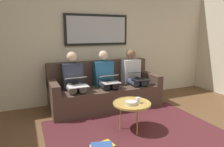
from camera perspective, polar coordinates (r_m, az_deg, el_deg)
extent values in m
cube|color=beige|center=(4.53, -4.57, 8.92)|extent=(6.00, 0.12, 2.60)
cube|color=#4C1E23|center=(3.29, 6.11, -15.63)|extent=(2.60, 1.80, 0.01)
cube|color=#4C382D|center=(4.21, -1.90, -6.34)|extent=(2.20, 0.90, 0.42)
cube|color=#4C382D|center=(4.42, -3.60, 0.51)|extent=(2.20, 0.20, 0.48)
cube|color=#4C382D|center=(4.60, 10.11, -1.01)|extent=(0.14, 0.90, 0.20)
cube|color=#4C382D|center=(3.89, -16.23, -3.58)|extent=(0.14, 0.90, 0.20)
cube|color=black|center=(4.45, -4.24, 12.09)|extent=(1.40, 0.04, 0.65)
cube|color=#B2B7BC|center=(4.42, -4.13, 12.10)|extent=(1.30, 0.01, 0.55)
cylinder|color=tan|center=(3.15, 5.61, -8.41)|extent=(0.58, 0.58, 0.03)
torus|color=tan|center=(3.15, 5.61, -8.20)|extent=(0.58, 0.58, 0.02)
cylinder|color=#B28E42|center=(3.10, 7.13, -13.25)|extent=(0.02, 0.02, 0.42)
cylinder|color=#B28E42|center=(3.37, 7.09, -11.11)|extent=(0.02, 0.02, 0.42)
cylinder|color=#B28E42|center=(3.24, 2.38, -12.00)|extent=(0.02, 0.02, 0.42)
cylinder|color=silver|center=(3.14, 7.30, -7.43)|extent=(0.07, 0.07, 0.09)
cylinder|color=beige|center=(3.07, 5.31, -8.24)|extent=(0.18, 0.18, 0.05)
cube|color=silver|center=(4.45, 5.27, 0.69)|extent=(0.38, 0.22, 0.50)
sphere|color=brown|center=(4.40, 5.36, 5.43)|extent=(0.20, 0.20, 0.20)
cylinder|color=#384256|center=(4.36, 7.59, -2.02)|extent=(0.14, 0.42, 0.14)
cylinder|color=#384256|center=(4.27, 5.51, -2.26)|extent=(0.14, 0.42, 0.14)
cylinder|color=#384256|center=(4.26, 8.94, -6.29)|extent=(0.11, 0.11, 0.42)
cylinder|color=#384256|center=(4.17, 6.84, -6.62)|extent=(0.11, 0.11, 0.42)
cube|color=black|center=(4.12, 8.04, -1.73)|extent=(0.33, 0.24, 0.01)
cube|color=black|center=(4.21, 7.06, 0.31)|extent=(0.33, 0.24, 0.06)
cube|color=#A5C6EA|center=(4.21, 7.09, 0.35)|extent=(0.29, 0.21, 0.05)
cube|color=#235B84|center=(4.19, -2.44, 0.05)|extent=(0.38, 0.22, 0.50)
sphere|color=beige|center=(4.13, -2.49, 5.08)|extent=(0.20, 0.20, 0.20)
cylinder|color=#232328|center=(4.07, -0.18, -2.87)|extent=(0.14, 0.42, 0.14)
cylinder|color=#232328|center=(4.01, -2.55, -3.12)|extent=(0.14, 0.42, 0.14)
cylinder|color=#232328|center=(3.97, 1.03, -7.48)|extent=(0.11, 0.11, 0.42)
cylinder|color=#232328|center=(3.90, -1.40, -7.82)|extent=(0.11, 0.11, 0.42)
cube|color=silver|center=(3.83, -0.18, -2.62)|extent=(0.33, 0.21, 0.01)
cube|color=silver|center=(3.93, -0.94, -0.70)|extent=(0.33, 0.20, 0.07)
cube|color=#A5C6EA|center=(3.92, -0.92, -0.66)|extent=(0.30, 0.17, 0.06)
cube|color=#2D3342|center=(4.01, -11.01, -0.67)|extent=(0.38, 0.22, 0.50)
sphere|color=beige|center=(3.95, -11.22, 4.58)|extent=(0.20, 0.20, 0.20)
cylinder|color=gray|center=(3.87, -8.93, -3.77)|extent=(0.14, 0.42, 0.14)
cylinder|color=gray|center=(3.83, -11.54, -4.02)|extent=(0.14, 0.42, 0.14)
cylinder|color=gray|center=(3.76, -7.98, -8.67)|extent=(0.11, 0.11, 0.42)
cylinder|color=gray|center=(3.72, -10.69, -8.98)|extent=(0.11, 0.11, 0.42)
cube|color=white|center=(3.64, -9.51, -3.55)|extent=(0.36, 0.24, 0.01)
cube|color=white|center=(3.75, -10.12, -1.23)|extent=(0.36, 0.23, 0.07)
cube|color=#A5C6EA|center=(3.74, -10.11, -1.18)|extent=(0.32, 0.20, 0.06)
cube|color=white|center=(2.84, -2.96, -19.96)|extent=(0.30, 0.22, 0.01)
cube|color=yellow|center=(2.85, -2.55, -19.48)|extent=(0.31, 0.24, 0.01)
cube|color=#33569E|center=(2.83, -2.92, -19.57)|extent=(0.32, 0.27, 0.01)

